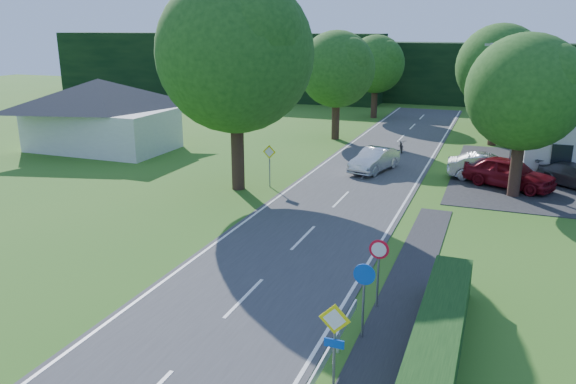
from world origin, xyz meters
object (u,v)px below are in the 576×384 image
at_px(streetlight, 513,108).
at_px(parked_car_silver_a, 487,167).
at_px(parked_car_red, 509,173).
at_px(parasol, 541,155).
at_px(motorcycle, 401,146).
at_px(moving_car, 374,160).

xyz_separation_m(streetlight, parked_car_silver_a, (-1.05, 1.00, -3.67)).
bearing_deg(parked_car_silver_a, parked_car_red, -143.74).
height_order(parked_car_red, parasol, parasol).
bearing_deg(parked_car_red, motorcycle, 69.64).
bearing_deg(streetlight, parked_car_red, -66.08).
relative_size(streetlight, moving_car, 1.82).
distance_m(streetlight, motorcycle, 10.69).
relative_size(streetlight, motorcycle, 4.60).
xyz_separation_m(motorcycle, parked_car_silver_a, (6.10, -5.88, 0.30)).
xyz_separation_m(moving_car, parked_car_red, (7.94, -0.96, 0.13)).
distance_m(streetlight, parasol, 6.47).
bearing_deg(parked_car_silver_a, parasol, -42.68).
xyz_separation_m(moving_car, parked_car_silver_a, (6.72, 0.43, 0.03)).
height_order(motorcycle, parasol, parasol).
relative_size(motorcycle, parked_car_red, 0.35).
bearing_deg(motorcycle, parked_car_red, -58.30).
relative_size(moving_car, motorcycle, 2.53).
bearing_deg(moving_car, parasol, 38.78).
bearing_deg(parasol, parked_car_red, -109.11).
height_order(streetlight, parked_car_silver_a, streetlight).
distance_m(parked_car_red, parasol, 5.70).
distance_m(streetlight, moving_car, 8.62).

